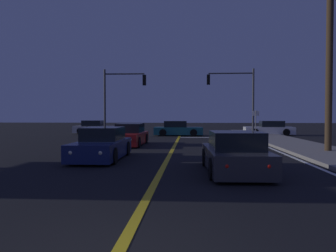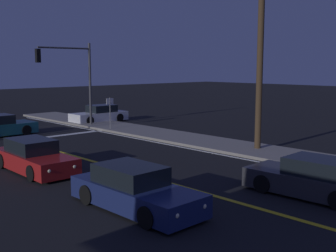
# 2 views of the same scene
# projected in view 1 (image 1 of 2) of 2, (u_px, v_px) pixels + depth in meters

# --- Properties ---
(sidewalk_right) EXTENTS (3.20, 46.28, 0.15)m
(sidewalk_right) POSITION_uv_depth(u_px,v_px,m) (321.00, 152.00, 16.60)
(sidewalk_right) COLOR gray
(sidewalk_right) RESTS_ON ground
(lane_line_center) EXTENTS (0.20, 43.71, 0.01)m
(lane_line_center) POSITION_uv_depth(u_px,v_px,m) (171.00, 152.00, 17.09)
(lane_line_center) COLOR gold
(lane_line_center) RESTS_ON ground
(lane_line_edge_right) EXTENTS (0.16, 43.71, 0.01)m
(lane_line_edge_right) POSITION_uv_depth(u_px,v_px,m) (282.00, 153.00, 16.72)
(lane_line_edge_right) COLOR white
(lane_line_edge_right) RESTS_ON ground
(stop_bar) EXTENTS (5.71, 0.50, 0.01)m
(stop_bar) POSITION_uv_depth(u_px,v_px,m) (213.00, 138.00, 28.22)
(stop_bar) COLOR white
(stop_bar) RESTS_ON ground
(car_lead_oncoming_white) EXTENTS (4.52, 1.88, 1.34)m
(car_lead_oncoming_white) POSITION_uv_depth(u_px,v_px,m) (269.00, 129.00, 31.60)
(car_lead_oncoming_white) COLOR silver
(car_lead_oncoming_white) RESTS_ON ground
(car_side_waiting_teal) EXTENTS (4.45, 2.07, 1.34)m
(car_side_waiting_teal) POSITION_uv_depth(u_px,v_px,m) (178.00, 129.00, 30.96)
(car_side_waiting_teal) COLOR #195960
(car_side_waiting_teal) RESTS_ON ground
(car_parked_curb_navy) EXTENTS (1.89, 4.71, 1.34)m
(car_parked_curb_navy) POSITION_uv_depth(u_px,v_px,m) (102.00, 145.00, 14.44)
(car_parked_curb_navy) COLOR navy
(car_parked_curb_navy) RESTS_ON ground
(car_following_oncoming_red) EXTENTS (1.87, 4.72, 1.34)m
(car_following_oncoming_red) POSITION_uv_depth(u_px,v_px,m) (130.00, 136.00, 21.08)
(car_following_oncoming_red) COLOR maroon
(car_following_oncoming_red) RESTS_ON ground
(car_distant_tail_silver) EXTENTS (4.18, 1.84, 1.34)m
(car_distant_tail_silver) POSITION_uv_depth(u_px,v_px,m) (95.00, 128.00, 34.15)
(car_distant_tail_silver) COLOR #B2B5BA
(car_distant_tail_silver) RESTS_ON ground
(car_far_approaching_charcoal) EXTENTS (1.99, 4.42, 1.34)m
(car_far_approaching_charcoal) POSITION_uv_depth(u_px,v_px,m) (235.00, 155.00, 10.98)
(car_far_approaching_charcoal) COLOR #2D2D33
(car_far_approaching_charcoal) RESTS_ON ground
(traffic_signal_near_right) EXTENTS (4.20, 0.28, 5.99)m
(traffic_signal_near_right) POSITION_uv_depth(u_px,v_px,m) (237.00, 91.00, 30.24)
(traffic_signal_near_right) COLOR #38383D
(traffic_signal_near_right) RESTS_ON ground
(traffic_signal_far_left) EXTENTS (3.71, 0.28, 5.84)m
(traffic_signal_far_left) POSITION_uv_depth(u_px,v_px,m) (119.00, 92.00, 29.53)
(traffic_signal_far_left) COLOR #38383D
(traffic_signal_far_left) RESTS_ON ground
(utility_pole_right) EXTENTS (1.41, 0.32, 11.42)m
(utility_pole_right) POSITION_uv_depth(u_px,v_px,m) (330.00, 32.00, 16.27)
(utility_pole_right) COLOR #42301E
(utility_pole_right) RESTS_ON ground
(street_sign_corner) EXTENTS (0.56, 0.06, 2.26)m
(street_sign_corner) POSITION_uv_depth(u_px,v_px,m) (256.00, 119.00, 27.45)
(street_sign_corner) COLOR slate
(street_sign_corner) RESTS_ON ground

